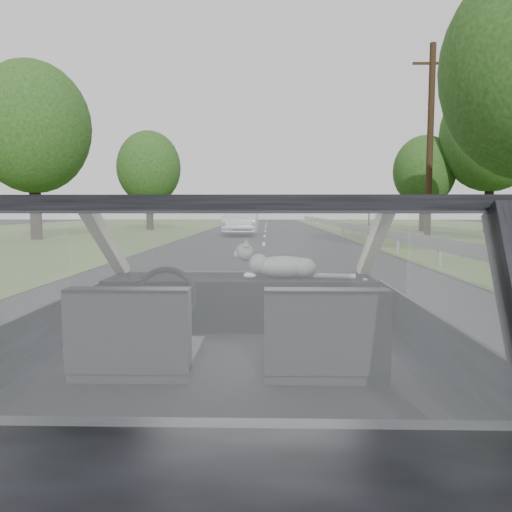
{
  "coord_description": "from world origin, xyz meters",
  "views": [
    {
      "loc": [
        0.16,
        -2.37,
        1.4
      ],
      "look_at": [
        0.09,
        0.59,
        1.13
      ],
      "focal_mm": 35.0,
      "sensor_mm": 36.0,
      "label": 1
    }
  ],
  "objects_px": {
    "other_car": "(242,221)",
    "highway_sign": "(369,215)",
    "utility_pole": "(430,144)",
    "subject_car": "(234,350)",
    "cat": "(283,265)"
  },
  "relations": [
    {
      "from": "other_car",
      "to": "highway_sign",
      "type": "xyz_separation_m",
      "value": [
        7.26,
        1.39,
        0.31
      ]
    },
    {
      "from": "highway_sign",
      "to": "utility_pole",
      "type": "height_order",
      "value": "utility_pole"
    },
    {
      "from": "utility_pole",
      "to": "other_car",
      "type": "bearing_deg",
      "value": 150.26
    },
    {
      "from": "other_car",
      "to": "utility_pole",
      "type": "distance_m",
      "value": 10.51
    },
    {
      "from": "other_car",
      "to": "highway_sign",
      "type": "bearing_deg",
      "value": 11.46
    },
    {
      "from": "subject_car",
      "to": "other_car",
      "type": "relative_size",
      "value": 0.81
    },
    {
      "from": "subject_car",
      "to": "highway_sign",
      "type": "distance_m",
      "value": 27.14
    },
    {
      "from": "subject_car",
      "to": "cat",
      "type": "bearing_deg",
      "value": 66.01
    },
    {
      "from": "highway_sign",
      "to": "subject_car",
      "type": "bearing_deg",
      "value": -120.47
    },
    {
      "from": "cat",
      "to": "highway_sign",
      "type": "bearing_deg",
      "value": 78.37
    },
    {
      "from": "subject_car",
      "to": "highway_sign",
      "type": "relative_size",
      "value": 1.78
    },
    {
      "from": "cat",
      "to": "other_car",
      "type": "relative_size",
      "value": 0.1
    },
    {
      "from": "cat",
      "to": "highway_sign",
      "type": "relative_size",
      "value": 0.23
    },
    {
      "from": "other_car",
      "to": "utility_pole",
      "type": "height_order",
      "value": "utility_pole"
    },
    {
      "from": "other_car",
      "to": "subject_car",
      "type": "bearing_deg",
      "value": -86.47
    }
  ]
}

